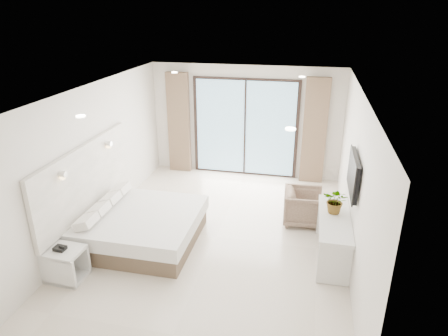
{
  "coord_description": "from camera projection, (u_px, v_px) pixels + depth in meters",
  "views": [
    {
      "loc": [
        1.49,
        -6.16,
        3.97
      ],
      "look_at": [
        0.06,
        0.4,
        1.22
      ],
      "focal_mm": 32.0,
      "sensor_mm": 36.0,
      "label": 1
    }
  ],
  "objects": [
    {
      "name": "phone",
      "position": [
        60.0,
        248.0,
        6.04
      ],
      "size": [
        0.18,
        0.15,
        0.06
      ],
      "primitive_type": "cube",
      "rotation": [
        0.0,
        0.0,
        -0.07
      ],
      "color": "black",
      "rests_on": "nightstand"
    },
    {
      "name": "nightstand",
      "position": [
        65.0,
        264.0,
        6.16
      ],
      "size": [
        0.6,
        0.5,
        0.52
      ],
      "rotation": [
        0.0,
        0.0,
        -0.05
      ],
      "color": "silver",
      "rests_on": "ground"
    },
    {
      "name": "armchair",
      "position": [
        303.0,
        205.0,
        7.73
      ],
      "size": [
        0.72,
        0.76,
        0.75
      ],
      "primitive_type": "imported",
      "rotation": [
        0.0,
        0.0,
        1.63
      ],
      "color": "#8D725C",
      "rests_on": "ground"
    },
    {
      "name": "console_desk",
      "position": [
        334.0,
        228.0,
        6.57
      ],
      "size": [
        0.51,
        1.62,
        0.77
      ],
      "color": "silver",
      "rests_on": "ground"
    },
    {
      "name": "bed",
      "position": [
        140.0,
        226.0,
        7.14
      ],
      "size": [
        2.01,
        1.91,
        0.7
      ],
      "color": "brown",
      "rests_on": "ground"
    },
    {
      "name": "ground",
      "position": [
        216.0,
        237.0,
        7.37
      ],
      "size": [
        6.2,
        6.2,
        0.0
      ],
      "primitive_type": "plane",
      "color": "beige",
      "rests_on": "ground"
    },
    {
      "name": "plant",
      "position": [
        336.0,
        203.0,
        6.56
      ],
      "size": [
        0.52,
        0.55,
        0.35
      ],
      "primitive_type": "imported",
      "rotation": [
        0.0,
        0.0,
        -0.31
      ],
      "color": "#33662D",
      "rests_on": "console_desk"
    },
    {
      "name": "room_shell",
      "position": [
        214.0,
        143.0,
        7.44
      ],
      "size": [
        4.62,
        6.22,
        2.72
      ],
      "color": "silver",
      "rests_on": "ground"
    }
  ]
}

